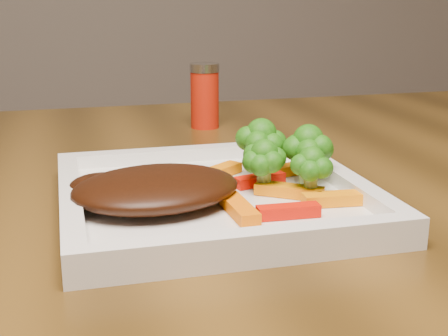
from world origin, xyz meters
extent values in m
cube|color=white|center=(-0.07, -0.20, 0.76)|extent=(0.27, 0.27, 0.01)
ellipsoid|color=#321407|center=(-0.13, -0.21, 0.78)|extent=(0.16, 0.14, 0.03)
cube|color=red|center=(-0.03, -0.27, 0.77)|extent=(0.05, 0.02, 0.01)
cube|color=orange|center=(0.03, -0.25, 0.77)|extent=(0.06, 0.02, 0.01)
cube|color=#FF7004|center=(-0.06, -0.25, 0.77)|extent=(0.02, 0.06, 0.01)
cube|color=orange|center=(0.03, -0.15, 0.77)|extent=(0.06, 0.03, 0.01)
cube|color=orange|center=(-0.05, -0.15, 0.77)|extent=(0.06, 0.05, 0.01)
cube|color=orange|center=(-0.01, -0.22, 0.77)|extent=(0.06, 0.05, 0.01)
cube|color=#FF1404|center=(-0.02, -0.18, 0.77)|extent=(0.05, 0.03, 0.01)
cylinder|color=red|center=(0.00, 0.14, 0.80)|extent=(0.05, 0.05, 0.09)
camera|label=1|loc=(-0.20, -0.72, 0.94)|focal=50.00mm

